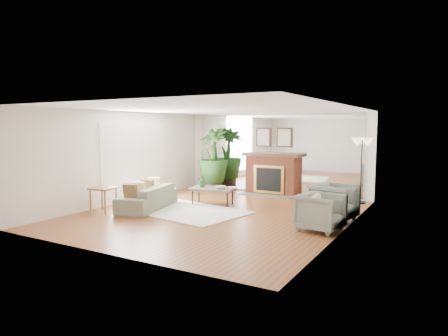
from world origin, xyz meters
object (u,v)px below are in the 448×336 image
Objects in this scene: sofa at (148,198)px; armchair_back at (334,202)px; floor_lamp at (362,148)px; potted_ficus at (213,157)px; side_table at (103,191)px; fireplace at (271,173)px; armchair_front at (321,212)px; coffee_table at (213,189)px.

sofa is 2.23× the size of armchair_back.
potted_ficus is at bearing -178.29° from floor_lamp.
sofa is 1.10m from side_table.
armchair_front is (2.60, -3.55, -0.28)m from fireplace.
floor_lamp reaches higher than sofa.
side_table reaches higher than sofa.
coffee_table is 4.18m from floor_lamp.
side_table reaches higher than coffee_table.
side_table is (-1.83, -2.10, 0.09)m from coffee_table.
armchair_back is 1.10× the size of armchair_front.
armchair_back is at bearing -26.35° from potted_ficus.
potted_ficus reaches higher than coffee_table.
armchair_back is 1.02m from armchair_front.
armchair_back is 5.09m from potted_ficus.
armchair_back is at bearing 20.80° from side_table.
armchair_front is at bearing -19.92° from coffee_table.
armchair_back is at bearing 8.34° from armchair_front.
coffee_table is 2.08× the size of side_table.
armchair_back is 1.49× the size of side_table.
potted_ficus is 4.65m from floor_lamp.
coffee_table is 1.72m from sofa.
floor_lamp is (3.37, 2.21, 1.10)m from coffee_table.
sofa is at bearing -142.27° from floor_lamp.
sofa is 0.99× the size of potted_ficus.
side_table is (-5.10, -1.94, 0.10)m from armchair_back.
fireplace and potted_ficus have the same top height.
fireplace is 2.26× the size of armchair_back.
sofa is 5.83m from floor_lamp.
sofa is at bearing -131.75° from coffee_table.
floor_lamp is at bearing 7.27° from armchair_back.
armchair_back is at bearing -2.94° from coffee_table.
potted_ficus is (-0.11, 3.35, 0.80)m from sofa.
armchair_front is at bearing 77.52° from sofa.
armchair_back reaches higher than sofa.
fireplace reaches higher than floor_lamp.
armchair_front is (3.27, -1.18, -0.05)m from coffee_table.
fireplace reaches higher than sofa.
armchair_front is 3.59m from floor_lamp.
sofa is (-1.14, -1.28, -0.13)m from coffee_table.
sofa is 3.31× the size of side_table.
side_table is at bearing -119.18° from fireplace.
coffee_table is 1.54× the size of armchair_front.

